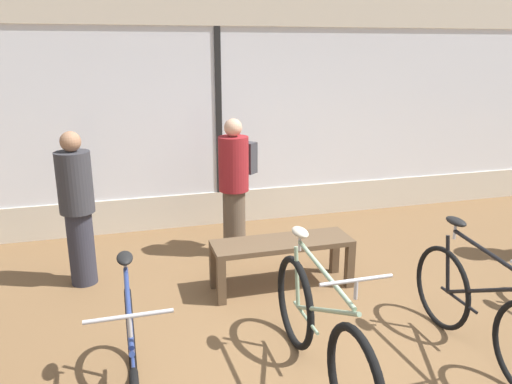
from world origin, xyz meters
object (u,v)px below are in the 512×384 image
bicycle_center (320,333)px  display_bench (282,249)px  customer_near_rack (235,183)px  bicycle_right (481,311)px  bicycle_left (133,368)px  customer_by_window (77,207)px

bicycle_center → display_bench: 1.52m
bicycle_center → customer_near_rack: customer_near_rack is taller
bicycle_right → customer_near_rack: (-1.34, 2.51, 0.46)m
bicycle_left → bicycle_right: bicycle_right is taller
bicycle_center → display_bench: bearing=81.5°
bicycle_center → bicycle_right: bearing=-1.6°
bicycle_left → customer_near_rack: bearing=62.9°
display_bench → customer_near_rack: size_ratio=0.88×
bicycle_left → customer_by_window: (-0.42, 2.15, 0.45)m
display_bench → bicycle_right: bearing=-54.7°
customer_near_rack → customer_by_window: size_ratio=1.01×
customer_by_window → bicycle_left: bearing=-79.0°
bicycle_center → display_bench: (0.23, 1.50, 0.00)m
bicycle_right → bicycle_center: bearing=178.4°
customer_by_window → display_bench: bearing=-18.5°
bicycle_center → bicycle_right: (1.32, -0.04, -0.00)m
bicycle_left → bicycle_center: size_ratio=0.92×
customer_near_rack → customer_by_window: customer_near_rack is taller
customer_by_window → customer_near_rack: bearing=10.9°
bicycle_center → bicycle_right: size_ratio=1.06×
bicycle_center → display_bench: size_ratio=1.30×
customer_near_rack → customer_by_window: 1.72m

